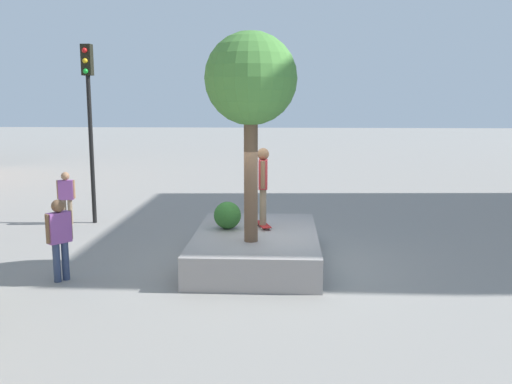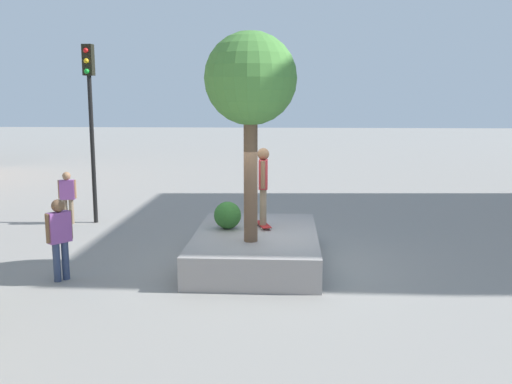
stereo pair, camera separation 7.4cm
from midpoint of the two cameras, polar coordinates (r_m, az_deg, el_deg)
The scene contains 9 objects.
ground_plane at distance 12.23m, azimuth 1.30°, elevation -7.33°, with size 120.00×120.00×0.00m, color gray.
planter_ledge at distance 12.27m, azimuth -0.17°, elevation -5.67°, with size 4.15×2.66×0.66m, color gray.
plaza_tree at distance 11.12m, azimuth -0.74°, elevation 11.23°, with size 1.83×1.83×4.20m.
boxwood_shrub at distance 12.51m, azimuth -3.11°, elevation -2.39°, with size 0.61×0.61×0.61m, color #2D6628.
skateboard at distance 12.71m, azimuth 0.55°, elevation -3.35°, with size 0.83×0.42×0.07m.
skateboarder at distance 12.52m, azimuth 0.56°, elevation 1.19°, with size 0.59×0.27×1.74m.
traffic_light_corner at distance 16.48m, azimuth -16.85°, elevation 8.61°, with size 0.35×0.29×5.04m.
pedestrian_crossing at distance 11.52m, azimuth -19.66°, elevation -4.10°, with size 0.46×0.42×1.63m.
bystander_watching at distance 16.74m, azimuth -18.99°, elevation -0.21°, with size 0.24×0.50×1.51m.
Camera 1 is at (-11.71, -0.29, 3.52)m, focal length 39.05 mm.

